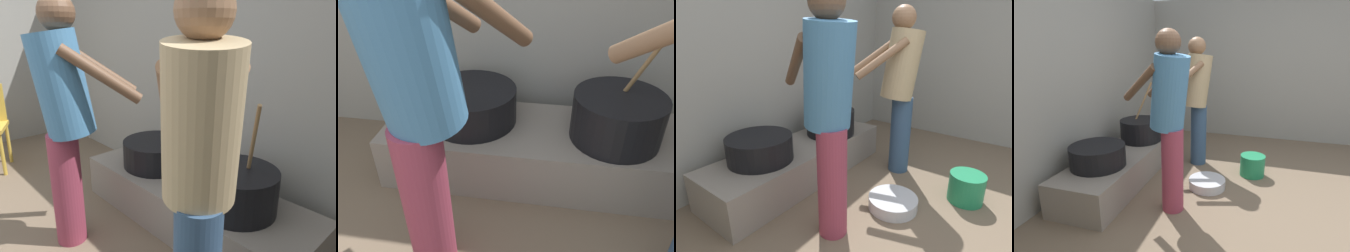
% 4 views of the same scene
% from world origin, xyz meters
% --- Properties ---
extents(block_enclosure_rear, '(5.36, 0.20, 2.22)m').
position_xyz_m(block_enclosure_rear, '(0.00, 2.24, 1.11)').
color(block_enclosure_rear, gray).
rests_on(block_enclosure_rear, ground_plane).
extents(hearth_ledge, '(1.88, 0.60, 0.34)m').
position_xyz_m(hearth_ledge, '(0.42, 1.72, 0.17)').
color(hearth_ledge, slate).
rests_on(hearth_ledge, ground_plane).
extents(cooking_pot_main, '(0.51, 0.51, 0.72)m').
position_xyz_m(cooking_pot_main, '(0.84, 1.69, 0.47)').
color(cooking_pot_main, black).
rests_on(cooking_pot_main, hearth_ledge).
extents(cooking_pot_secondary, '(0.54, 0.54, 0.21)m').
position_xyz_m(cooking_pot_secondary, '(-0.01, 1.76, 0.44)').
color(cooking_pot_secondary, black).
rests_on(cooking_pot_secondary, hearth_ledge).
extents(cook_in_blue_shirt, '(0.61, 0.74, 1.62)m').
position_xyz_m(cook_in_blue_shirt, '(0.00, 1.00, 0.93)').
color(cook_in_blue_shirt, '#8C3347').
rests_on(cook_in_blue_shirt, ground_plane).
extents(cook_in_tan_shirt, '(0.69, 0.69, 1.59)m').
position_xyz_m(cook_in_tan_shirt, '(1.10, 1.04, 0.91)').
color(cook_in_tan_shirt, navy).
rests_on(cook_in_tan_shirt, ground_plane).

